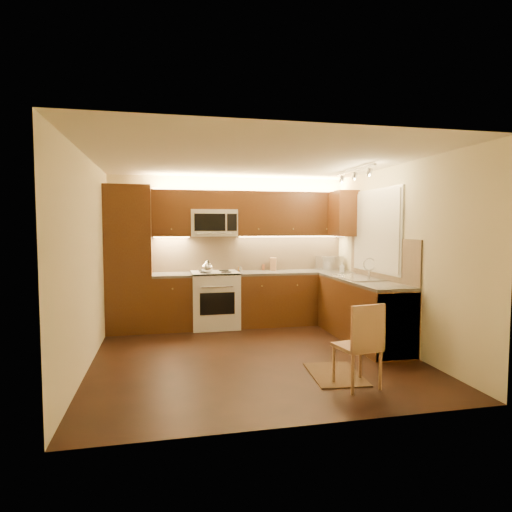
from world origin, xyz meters
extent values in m
cube|color=black|center=(0.00, 0.00, 0.00)|extent=(4.00, 4.00, 0.01)
cube|color=beige|center=(0.00, 0.00, 2.50)|extent=(4.00, 4.00, 0.01)
cube|color=beige|center=(0.00, 2.00, 1.25)|extent=(4.00, 0.01, 2.50)
cube|color=beige|center=(0.00, -2.00, 1.25)|extent=(4.00, 0.01, 2.50)
cube|color=beige|center=(-2.00, 0.00, 1.25)|extent=(0.01, 4.00, 2.50)
cube|color=beige|center=(2.00, 0.00, 1.25)|extent=(0.01, 4.00, 2.50)
cube|color=#47200F|center=(-1.65, 1.70, 1.15)|extent=(0.70, 0.60, 2.30)
cube|color=#47200F|center=(-0.99, 1.70, 0.43)|extent=(0.62, 0.60, 0.86)
cube|color=#3C3937|center=(-0.99, 1.70, 0.88)|extent=(0.62, 0.60, 0.04)
cube|color=#47200F|center=(1.04, 1.70, 0.43)|extent=(1.92, 0.60, 0.86)
cube|color=#3C3937|center=(1.04, 1.70, 0.88)|extent=(1.92, 0.60, 0.04)
cube|color=#47200F|center=(1.70, 0.40, 0.43)|extent=(0.60, 2.00, 0.86)
cube|color=#3C3937|center=(1.70, 0.40, 0.88)|extent=(0.60, 2.00, 0.04)
cube|color=silver|center=(1.70, -0.30, 0.43)|extent=(0.58, 0.60, 0.84)
cube|color=tan|center=(0.35, 1.99, 1.20)|extent=(3.30, 0.02, 0.60)
cube|color=tan|center=(1.99, 0.40, 1.20)|extent=(0.02, 2.00, 0.60)
cube|color=#47200F|center=(-0.99, 1.82, 1.88)|extent=(0.62, 0.35, 0.75)
cube|color=#47200F|center=(1.04, 1.82, 1.88)|extent=(1.92, 0.35, 0.75)
cube|color=#47200F|center=(-0.30, 1.82, 2.09)|extent=(0.76, 0.35, 0.31)
cube|color=#47200F|center=(1.82, 1.40, 1.88)|extent=(0.35, 0.50, 0.75)
cube|color=silver|center=(1.99, 0.55, 1.60)|extent=(0.03, 1.44, 1.24)
cube|color=silver|center=(1.97, 0.55, 1.60)|extent=(0.02, 1.36, 1.16)
cube|color=silver|center=(1.55, 0.40, 2.46)|extent=(0.04, 1.20, 0.03)
cube|color=silver|center=(1.73, 1.77, 1.02)|extent=(0.43, 0.33, 0.24)
cube|color=#A8704B|center=(0.74, 1.88, 1.01)|extent=(0.15, 0.18, 0.22)
cylinder|color=silver|center=(0.15, 1.81, 0.94)|extent=(0.05, 0.05, 0.09)
cylinder|color=brown|center=(0.58, 1.94, 0.95)|extent=(0.05, 0.05, 0.10)
cylinder|color=silver|center=(0.15, 1.91, 0.94)|extent=(0.06, 0.06, 0.09)
cylinder|color=brown|center=(0.14, 1.86, 0.94)|extent=(0.05, 0.05, 0.08)
imported|color=white|center=(1.79, 1.34, 0.98)|extent=(0.10, 0.10, 0.17)
cube|color=black|center=(0.75, -0.90, 0.01)|extent=(0.62, 0.87, 0.01)
camera|label=1|loc=(-1.12, -5.33, 1.67)|focal=30.20mm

